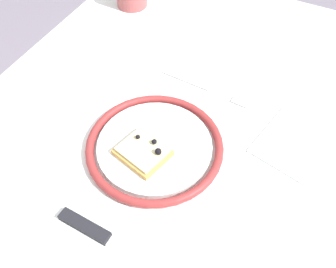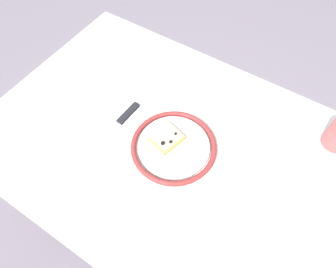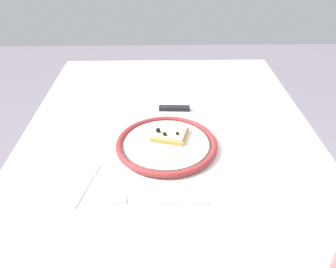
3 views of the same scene
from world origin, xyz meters
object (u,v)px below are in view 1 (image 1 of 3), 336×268
object	(u,v)px
fork	(206,88)
napkin	(294,144)
pizza_slice_near	(144,152)
knife	(102,236)
plate	(155,146)
dining_table	(155,171)

from	to	relation	value
fork	napkin	world-z (taller)	same
pizza_slice_near	fork	xyz separation A→B (m)	(-0.22, 0.03, -0.02)
knife	fork	distance (m)	0.37
napkin	plate	bearing A→B (deg)	-61.14
dining_table	fork	world-z (taller)	fork
dining_table	napkin	bearing A→B (deg)	115.37
plate	knife	size ratio (longest dim) A/B	1.04
knife	pizza_slice_near	bearing A→B (deg)	-175.23
dining_table	napkin	xyz separation A→B (m)	(-0.11, 0.23, 0.10)
dining_table	pizza_slice_near	world-z (taller)	pizza_slice_near
dining_table	knife	xyz separation A→B (m)	(0.20, 0.02, 0.10)
plate	pizza_slice_near	size ratio (longest dim) A/B	2.47
dining_table	napkin	world-z (taller)	napkin
fork	napkin	size ratio (longest dim) A/B	1.44
napkin	dining_table	bearing A→B (deg)	-64.63
dining_table	pizza_slice_near	distance (m)	0.13
dining_table	plate	bearing A→B (deg)	32.58
knife	napkin	xyz separation A→B (m)	(-0.31, 0.22, -0.00)
fork	napkin	bearing A→B (deg)	72.94
dining_table	plate	xyz separation A→B (m)	(0.01, 0.01, 0.11)
knife	fork	xyz separation A→B (m)	(-0.37, 0.02, -0.00)
dining_table	fork	distance (m)	0.20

